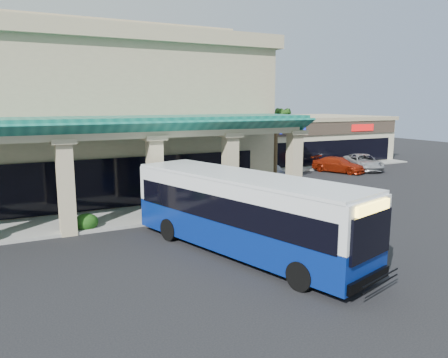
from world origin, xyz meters
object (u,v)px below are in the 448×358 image
pedestrian (335,221)px  car_red (338,165)px  car_gray (363,162)px  transit_bus (243,215)px  car_silver (271,171)px

pedestrian → car_red: (14.12, 15.66, -0.21)m
car_gray → pedestrian: bearing=-115.1°
transit_bus → car_gray: (21.91, 15.26, -0.96)m
pedestrian → car_gray: bearing=-40.4°
pedestrian → car_gray: pedestrian is taller
transit_bus → pedestrian: (4.71, -0.43, -0.79)m
pedestrian → car_silver: 16.45m
pedestrian → transit_bus: bearing=92.0°
transit_bus → car_red: transit_bus is taller
transit_bus → car_gray: 26.72m
car_silver → car_red: (7.72, 0.50, 0.01)m
car_red → car_gray: bearing=-23.4°
transit_bus → car_gray: size_ratio=2.25×
pedestrian → car_red: pedestrian is taller
transit_bus → car_red: bearing=23.0°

